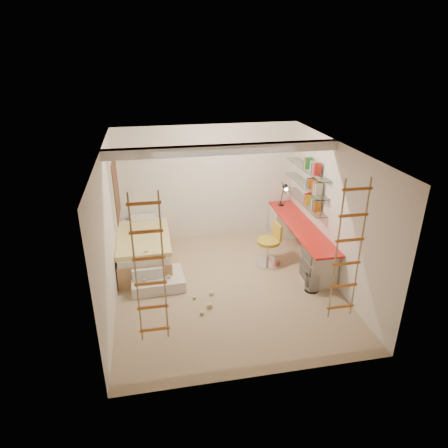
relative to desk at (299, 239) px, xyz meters
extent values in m
plane|color=tan|center=(-1.72, -0.86, -0.40)|extent=(4.50, 4.50, 0.00)
cube|color=white|center=(-1.72, -0.56, 2.12)|extent=(4.00, 0.18, 0.16)
cube|color=white|center=(-3.69, 0.64, 1.15)|extent=(0.06, 1.15, 1.35)
cube|color=#4C2D1E|center=(-3.65, 0.64, 1.15)|extent=(0.02, 1.00, 1.20)
cylinder|color=white|center=(-0.22, -1.28, -0.24)|extent=(0.26, 0.26, 0.33)
cube|color=red|center=(0.00, -0.03, 0.33)|extent=(0.55, 2.80, 0.04)
cube|color=beige|center=(0.00, 1.07, -0.05)|extent=(0.52, 0.55, 0.71)
cube|color=beige|center=(0.00, -1.03, -0.05)|extent=(0.52, 0.55, 0.71)
cube|color=#4C4742|center=(-0.27, -1.03, 0.21)|extent=(0.02, 0.50, 0.18)
cube|color=#4C4742|center=(-0.27, -1.03, -0.01)|extent=(0.02, 0.50, 0.18)
cube|color=#4C4742|center=(-0.27, -1.03, -0.23)|extent=(0.02, 0.50, 0.18)
cube|color=white|center=(0.15, 0.27, 0.75)|extent=(0.25, 1.80, 0.01)
cube|color=white|center=(0.15, 0.27, 1.10)|extent=(0.25, 1.80, 0.01)
cube|color=white|center=(0.15, 0.27, 1.45)|extent=(0.25, 1.80, 0.01)
cube|color=#AD7F51|center=(-3.20, 0.37, -0.18)|extent=(1.00, 2.00, 0.45)
cube|color=white|center=(-3.20, 0.37, 0.11)|extent=(0.95, 1.95, 0.12)
cube|color=yellow|center=(-3.20, 0.22, 0.22)|extent=(1.02, 1.60, 0.10)
cube|color=white|center=(-3.20, 1.17, 0.23)|extent=(0.55, 0.35, 0.12)
cylinder|color=black|center=(-0.05, 1.12, 0.36)|extent=(0.14, 0.14, 0.02)
cylinder|color=black|center=(-0.05, 1.12, 0.55)|extent=(0.02, 0.15, 0.36)
cylinder|color=black|center=(-0.05, 1.02, 0.80)|extent=(0.02, 0.27, 0.20)
cone|color=black|center=(-0.05, 0.90, 0.85)|extent=(0.12, 0.14, 0.15)
cylinder|color=#FFEABF|center=(-0.05, 0.86, 0.82)|extent=(0.08, 0.04, 0.08)
cylinder|color=#B09421|center=(-0.74, -0.20, 0.11)|extent=(0.52, 0.52, 0.07)
cube|color=gold|center=(-0.56, -0.17, 0.32)|extent=(0.09, 0.36, 0.33)
cylinder|color=silver|center=(-0.74, -0.20, -0.12)|extent=(0.06, 0.06, 0.46)
cylinder|color=silver|center=(-0.74, -0.20, -0.38)|extent=(0.59, 0.59, 0.06)
cube|color=silver|center=(-2.98, -0.57, -0.30)|extent=(1.00, 0.79, 0.21)
cube|color=silver|center=(-3.15, -0.47, -0.08)|extent=(0.61, 0.51, 0.21)
cube|color=#CCB284|center=(-3.15, -0.47, 0.06)|extent=(0.08, 0.08, 0.08)
cube|color=#CCB284|center=(-3.15, -0.47, 0.14)|extent=(0.07, 0.07, 0.07)
cube|color=#CCB284|center=(-3.15, -0.47, 0.23)|extent=(0.06, 0.06, 0.12)
cube|color=#CCB284|center=(-2.78, -0.71, -0.16)|extent=(0.06, 0.06, 0.06)
cube|color=#CCB284|center=(-2.74, -0.45, -0.16)|extent=(0.06, 0.06, 0.06)
cube|color=#CCB284|center=(-3.22, -0.75, -0.16)|extent=(0.06, 0.06, 0.06)
cube|color=#CCB284|center=(-2.04, -1.08, -0.37)|extent=(0.07, 0.07, 0.07)
cube|color=#CCB284|center=(-2.29, -1.62, -0.37)|extent=(0.07, 0.07, 0.07)
cube|color=#CCB284|center=(-2.90, -0.93, -0.37)|extent=(0.07, 0.07, 0.07)
cube|color=#CCB284|center=(-2.15, -1.45, -0.37)|extent=(0.07, 0.07, 0.07)
cube|color=#CCB284|center=(-2.14, -1.43, -0.37)|extent=(0.07, 0.07, 0.07)
cube|color=#CCB284|center=(-2.37, -1.15, -0.37)|extent=(0.07, 0.07, 0.07)
cube|color=orange|center=(0.15, 0.27, 0.86)|extent=(0.14, 0.58, 0.22)
cube|color=#262626|center=(0.15, 0.27, 1.21)|extent=(0.14, 0.58, 0.22)
cube|color=#194CA5|center=(0.15, 0.27, 1.56)|extent=(0.14, 0.70, 0.22)
camera|label=1|loc=(-2.97, -7.05, 3.71)|focal=32.00mm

